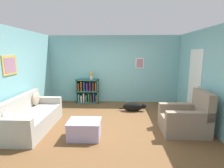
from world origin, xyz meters
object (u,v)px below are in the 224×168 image
object	(u,v)px
vase	(91,75)
couch	(31,117)
coffee_table	(84,129)
dog	(133,107)
recliner_chair	(187,119)
bookshelf	(88,92)

from	to	relation	value
vase	couch	bearing A→B (deg)	-115.87
couch	coffee_table	xyz separation A→B (m)	(1.46, -0.43, -0.09)
couch	dog	xyz separation A→B (m)	(2.75, 1.49, -0.16)
recliner_chair	dog	xyz separation A→B (m)	(-1.17, 1.54, -0.20)
recliner_chair	vase	bearing A→B (deg)	137.59
dog	vase	distance (m)	2.05
bookshelf	dog	world-z (taller)	bookshelf
recliner_chair	coffee_table	distance (m)	2.49
bookshelf	coffee_table	xyz separation A→B (m)	(0.43, -2.89, -0.21)
couch	coffee_table	bearing A→B (deg)	-16.29
recliner_chair	coffee_table	size ratio (longest dim) A/B	1.43
recliner_chair	vase	world-z (taller)	vase
recliner_chair	dog	world-z (taller)	recliner_chair
coffee_table	dog	size ratio (longest dim) A/B	0.79
couch	coffee_table	world-z (taller)	couch
couch	recliner_chair	xyz separation A→B (m)	(3.92, -0.05, 0.04)
recliner_chair	vase	xyz separation A→B (m)	(-2.73, 2.50, 0.73)
dog	coffee_table	bearing A→B (deg)	-123.90
dog	vase	size ratio (longest dim) A/B	3.41
dog	couch	bearing A→B (deg)	-151.52
couch	dog	bearing A→B (deg)	28.48
couch	vase	bearing A→B (deg)	64.13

